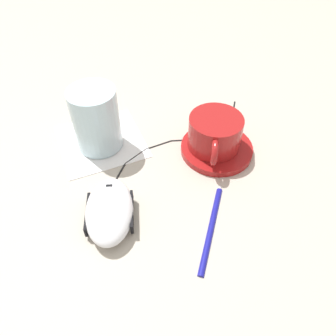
{
  "coord_description": "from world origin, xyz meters",
  "views": [
    {
      "loc": [
        -0.36,
        0.1,
        0.4
      ],
      "look_at": [
        -0.03,
        -0.02,
        0.03
      ],
      "focal_mm": 35.0,
      "sensor_mm": 36.0,
      "label": 1
    }
  ],
  "objects_px": {
    "pen": "(212,225)",
    "computer_mouse": "(109,211)",
    "coffee_cup": "(215,133)",
    "drinking_glass": "(96,119)",
    "saucer": "(215,147)"
  },
  "relations": [
    {
      "from": "pen",
      "to": "computer_mouse",
      "type": "bearing_deg",
      "value": 64.39
    },
    {
      "from": "saucer",
      "to": "computer_mouse",
      "type": "distance_m",
      "value": 0.22
    },
    {
      "from": "coffee_cup",
      "to": "drinking_glass",
      "type": "bearing_deg",
      "value": 65.48
    },
    {
      "from": "computer_mouse",
      "to": "pen",
      "type": "relative_size",
      "value": 0.97
    },
    {
      "from": "coffee_cup",
      "to": "pen",
      "type": "xyz_separation_m",
      "value": [
        -0.14,
        0.07,
        -0.04
      ]
    },
    {
      "from": "coffee_cup",
      "to": "computer_mouse",
      "type": "bearing_deg",
      "value": 111.22
    },
    {
      "from": "computer_mouse",
      "to": "pen",
      "type": "distance_m",
      "value": 0.15
    },
    {
      "from": "saucer",
      "to": "drinking_glass",
      "type": "relative_size",
      "value": 1.13
    },
    {
      "from": "saucer",
      "to": "coffee_cup",
      "type": "distance_m",
      "value": 0.03
    },
    {
      "from": "computer_mouse",
      "to": "drinking_glass",
      "type": "xyz_separation_m",
      "value": [
        0.16,
        -0.02,
        0.04
      ]
    },
    {
      "from": "saucer",
      "to": "computer_mouse",
      "type": "bearing_deg",
      "value": 110.86
    },
    {
      "from": "computer_mouse",
      "to": "drinking_glass",
      "type": "relative_size",
      "value": 1.19
    },
    {
      "from": "pen",
      "to": "saucer",
      "type": "bearing_deg",
      "value": -27.64
    },
    {
      "from": "drinking_glass",
      "to": "pen",
      "type": "height_order",
      "value": "drinking_glass"
    },
    {
      "from": "saucer",
      "to": "pen",
      "type": "bearing_deg",
      "value": 152.36
    }
  ]
}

